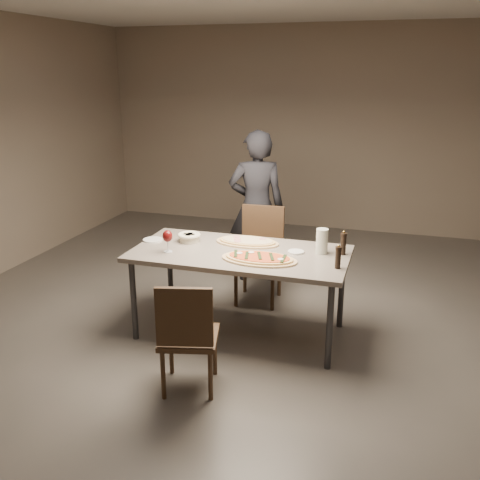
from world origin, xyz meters
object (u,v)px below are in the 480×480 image
(bread_basket, at_px, (189,237))
(diner, at_px, (256,207))
(ham_pizza, at_px, (247,242))
(pepper_mill_left, at_px, (343,243))
(carafe, at_px, (322,241))
(zucchini_pizza, at_px, (259,258))
(chair_far, at_px, (260,248))
(dining_table, at_px, (240,258))
(chair_near, at_px, (187,332))

(bread_basket, height_order, diner, diner)
(ham_pizza, distance_m, pepper_mill_left, 0.84)
(carafe, bearing_deg, ham_pizza, 173.93)
(zucchini_pizza, height_order, chair_far, chair_far)
(dining_table, distance_m, pepper_mill_left, 0.86)
(carafe, bearing_deg, zucchini_pizza, -144.25)
(ham_pizza, bearing_deg, chair_near, -78.56)
(diner, bearing_deg, carafe, 109.60)
(dining_table, relative_size, carafe, 8.67)
(dining_table, distance_m, carafe, 0.70)
(bread_basket, relative_size, carafe, 0.98)
(pepper_mill_left, relative_size, carafe, 0.98)
(bread_basket, relative_size, chair_near, 0.24)
(bread_basket, relative_size, chair_far, 0.22)
(chair_near, height_order, diner, diner)
(zucchini_pizza, height_order, diner, diner)
(zucchini_pizza, bearing_deg, chair_far, 116.04)
(ham_pizza, relative_size, carafe, 2.70)
(dining_table, distance_m, chair_far, 0.80)
(chair_near, bearing_deg, diner, 78.89)
(bread_basket, xyz_separation_m, pepper_mill_left, (1.34, 0.04, 0.05))
(chair_far, relative_size, diner, 0.57)
(dining_table, height_order, chair_far, chair_far)
(pepper_mill_left, bearing_deg, ham_pizza, 176.37)
(pepper_mill_left, xyz_separation_m, chair_far, (-0.86, 0.61, -0.33))
(zucchini_pizza, relative_size, chair_near, 0.73)
(ham_pizza, bearing_deg, diner, 116.19)
(chair_near, bearing_deg, ham_pizza, 71.98)
(zucchini_pizza, relative_size, carafe, 2.96)
(zucchini_pizza, bearing_deg, ham_pizza, 130.33)
(chair_near, bearing_deg, zucchini_pizza, 56.06)
(pepper_mill_left, xyz_separation_m, diner, (-1.04, 1.10, -0.03))
(dining_table, relative_size, chair_near, 2.12)
(dining_table, relative_size, chair_far, 1.94)
(ham_pizza, xyz_separation_m, diner, (-0.21, 1.05, 0.05))
(bread_basket, height_order, carafe, carafe)
(zucchini_pizza, bearing_deg, carafe, 47.55)
(bread_basket, xyz_separation_m, chair_far, (0.48, 0.65, -0.27))
(carafe, height_order, chair_near, carafe)
(bread_basket, distance_m, diner, 1.18)
(pepper_mill_left, height_order, chair_far, pepper_mill_left)
(carafe, bearing_deg, diner, 127.77)
(pepper_mill_left, height_order, chair_near, pepper_mill_left)
(dining_table, height_order, carafe, carafe)
(bread_basket, distance_m, chair_near, 1.23)
(bread_basket, bearing_deg, carafe, 1.31)
(bread_basket, bearing_deg, dining_table, -14.38)
(carafe, distance_m, chair_near, 1.41)
(chair_far, bearing_deg, chair_near, 85.88)
(ham_pizza, relative_size, chair_near, 0.66)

